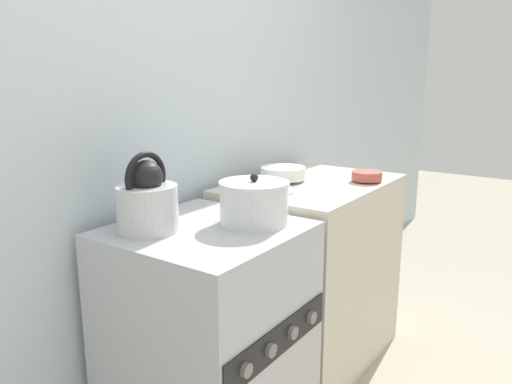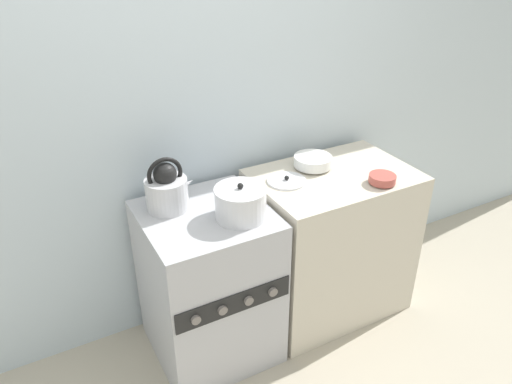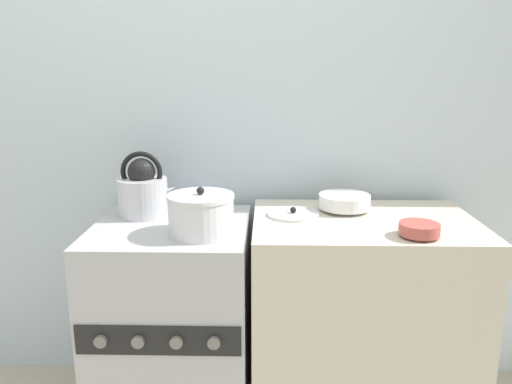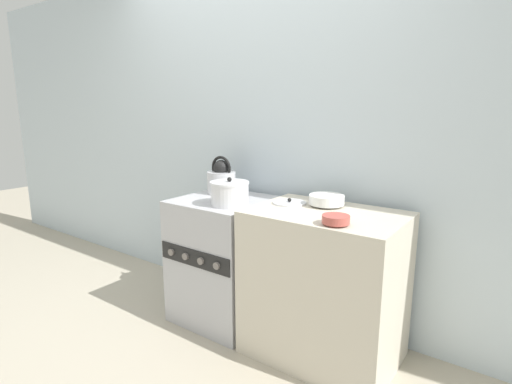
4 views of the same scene
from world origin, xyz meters
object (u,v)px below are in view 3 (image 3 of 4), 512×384
(stove, at_px, (175,324))
(cooking_pot, at_px, (201,214))
(loose_pot_lid, at_px, (293,214))
(kettle, at_px, (143,191))
(small_ceramic_bowl, at_px, (419,229))
(enamel_bowl, at_px, (344,201))

(stove, height_order, cooking_pot, cooking_pot)
(loose_pot_lid, bearing_deg, kettle, 172.02)
(small_ceramic_bowl, relative_size, loose_pot_lid, 0.68)
(stove, height_order, enamel_bowl, enamel_bowl)
(kettle, xyz_separation_m, loose_pot_lid, (0.61, -0.09, -0.07))
(cooking_pot, height_order, enamel_bowl, cooking_pot)
(kettle, distance_m, enamel_bowl, 0.82)
(enamel_bowl, bearing_deg, small_ceramic_bowl, -57.35)
(kettle, xyz_separation_m, small_ceramic_bowl, (1.02, -0.33, -0.05))
(small_ceramic_bowl, height_order, loose_pot_lid, small_ceramic_bowl)
(stove, bearing_deg, kettle, 135.31)
(kettle, bearing_deg, loose_pot_lid, -7.98)
(small_ceramic_bowl, bearing_deg, enamel_bowl, 122.65)
(enamel_bowl, bearing_deg, cooking_pot, -157.77)
(cooking_pot, bearing_deg, stove, 141.86)
(small_ceramic_bowl, xyz_separation_m, loose_pot_lid, (-0.41, 0.25, -0.02))
(enamel_bowl, bearing_deg, kettle, 179.15)
(enamel_bowl, relative_size, loose_pot_lid, 1.02)
(small_ceramic_bowl, distance_m, loose_pot_lid, 0.48)
(kettle, distance_m, cooking_pot, 0.36)
(kettle, bearing_deg, small_ceramic_bowl, -18.06)
(enamel_bowl, height_order, loose_pot_lid, enamel_bowl)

